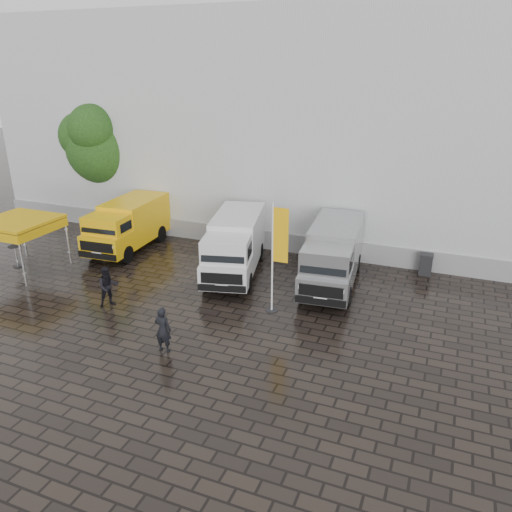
{
  "coord_description": "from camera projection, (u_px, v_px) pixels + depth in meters",
  "views": [
    {
      "loc": [
        6.59,
        -15.62,
        9.31
      ],
      "look_at": [
        -0.6,
        2.2,
        1.88
      ],
      "focal_mm": 35.0,
      "sensor_mm": 36.0,
      "label": 1
    }
  ],
  "objects": [
    {
      "name": "person_front",
      "position": [
        163.0,
        330.0,
        17.02
      ],
      "size": [
        0.63,
        0.43,
        1.66
      ],
      "primitive_type": "imported",
      "rotation": [
        0.0,
        0.0,
        3.2
      ],
      "color": "black",
      "rests_on": "ground"
    },
    {
      "name": "flagpole",
      "position": [
        277.0,
        254.0,
        19.17
      ],
      "size": [
        0.88,
        0.5,
        4.5
      ],
      "color": "black",
      "rests_on": "ground"
    },
    {
      "name": "van_white",
      "position": [
        235.0,
        246.0,
        23.27
      ],
      "size": [
        3.51,
        6.51,
        2.68
      ],
      "primitive_type": null,
      "rotation": [
        0.0,
        0.0,
        0.25
      ],
      "color": "white",
      "rests_on": "ground"
    },
    {
      "name": "person_tent",
      "position": [
        108.0,
        286.0,
        20.26
      ],
      "size": [
        1.03,
        1.04,
        1.7
      ],
      "primitive_type": "imported",
      "rotation": [
        0.0,
        0.0,
        0.86
      ],
      "color": "black",
      "rests_on": "ground"
    },
    {
      "name": "ground",
      "position": [
        249.0,
        323.0,
        19.17
      ],
      "size": [
        120.0,
        120.0,
        0.0
      ],
      "primitive_type": "plane",
      "color": "black",
      "rests_on": "ground"
    },
    {
      "name": "canopy_tent",
      "position": [
        17.0,
        223.0,
        23.2
      ],
      "size": [
        3.08,
        3.08,
        2.55
      ],
      "color": "silver",
      "rests_on": "ground"
    },
    {
      "name": "wheelie_bin",
      "position": [
        426.0,
        264.0,
        23.44
      ],
      "size": [
        0.64,
        0.64,
        1.01
      ],
      "primitive_type": "cube",
      "rotation": [
        0.0,
        0.0,
        0.05
      ],
      "color": "black",
      "rests_on": "ground"
    },
    {
      "name": "hall_plinth",
      "position": [
        346.0,
        250.0,
        25.17
      ],
      "size": [
        44.0,
        0.15,
        1.0
      ],
      "primitive_type": "cube",
      "color": "gray",
      "rests_on": "ground"
    },
    {
      "name": "van_silver",
      "position": [
        333.0,
        257.0,
        22.03
      ],
      "size": [
        2.63,
        6.34,
        2.68
      ],
      "primitive_type": null,
      "rotation": [
        0.0,
        0.0,
        0.09
      ],
      "color": "#9FA1A3",
      "rests_on": "ground"
    },
    {
      "name": "tree",
      "position": [
        102.0,
        144.0,
        29.86
      ],
      "size": [
        4.18,
        4.23,
        7.51
      ],
      "color": "black",
      "rests_on": "ground"
    },
    {
      "name": "cocktail_table",
      "position": [
        16.0,
        256.0,
        24.3
      ],
      "size": [
        0.6,
        0.6,
        1.08
      ],
      "primitive_type": "cylinder",
      "color": "black",
      "rests_on": "ground"
    },
    {
      "name": "exhibition_hall",
      "position": [
        381.0,
        122.0,
        30.15
      ],
      "size": [
        44.0,
        16.0,
        12.0
      ],
      "primitive_type": "cube",
      "color": "silver",
      "rests_on": "ground"
    },
    {
      "name": "van_yellow",
      "position": [
        128.0,
        226.0,
        26.33
      ],
      "size": [
        2.48,
        5.67,
        2.56
      ],
      "primitive_type": null,
      "rotation": [
        0.0,
        0.0,
        0.06
      ],
      "color": "yellow",
      "rests_on": "ground"
    }
  ]
}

